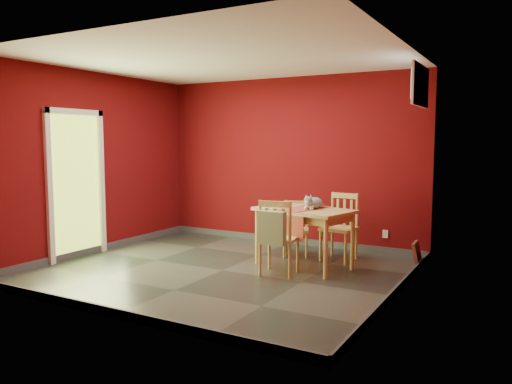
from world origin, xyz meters
The scene contains 13 objects.
ground centered at (0.00, 0.00, 0.00)m, with size 4.50×4.50×0.00m, color #2D342D.
room_shell centered at (0.00, 0.00, 0.05)m, with size 4.50×4.50×4.50m.
doorway centered at (-2.23, -0.40, 1.12)m, with size 0.06×1.01×2.13m.
window centered at (2.23, 1.00, 2.35)m, with size 0.05×0.90×0.50m.
outlet_plate centered at (1.60, 1.99, 0.30)m, with size 0.08×0.01×0.12m, color silver.
dining_table centered at (0.85, 0.70, 0.69)m, with size 1.39×1.01×0.79m.
table_runner centered at (0.85, 0.57, 0.73)m, with size 0.52×0.82×0.38m.
chair_far_left centered at (0.46, 1.27, 0.41)m, with size 0.49×0.49×0.80m.
chair_far_right centered at (1.13, 1.32, 0.48)m, with size 0.47×0.47×0.94m.
chair_near centered at (0.73, 0.17, 0.49)m, with size 0.52×0.52×0.96m.
tote_bag centered at (0.75, -0.06, 0.63)m, with size 0.34×0.20×0.48m.
cat centered at (0.96, 0.76, 0.89)m, with size 0.22×0.42×0.21m, color slate, non-canonical shape.
picture_frame centered at (2.19, 1.37, 0.17)m, with size 0.13×0.35×0.35m.
Camera 1 is at (3.49, -5.35, 1.68)m, focal length 35.00 mm.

